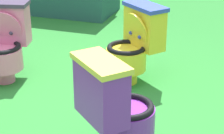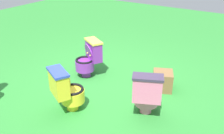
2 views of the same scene
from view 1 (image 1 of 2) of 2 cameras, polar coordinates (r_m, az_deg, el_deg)
The scene contains 4 objects.
ground at distance 3.22m, azimuth -5.08°, elevation -8.05°, with size 14.00×14.00×0.00m, color #2D8433.
toilet_yellow at distance 3.79m, azimuth 3.17°, elevation 3.28°, with size 0.58×0.62×0.73m.
toilet_purple at distance 2.68m, azimuth 0.50°, elevation -5.58°, with size 0.59×0.63×0.73m.
toilet_pink at distance 3.96m, azimuth -14.70°, elevation 3.45°, with size 0.57×0.61×0.73m.
Camera 1 is at (1.62, -2.22, 1.67)m, focal length 65.88 mm.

